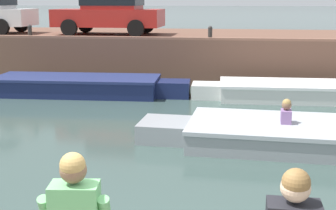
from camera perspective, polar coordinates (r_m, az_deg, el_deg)
name	(u,v)px	position (r m, az deg, el deg)	size (l,w,h in m)	color
ground_plane	(183,138)	(9.86, 1.82, -4.07)	(400.00, 400.00, 0.00)	#384C47
far_quay_wall	(207,54)	(18.46, 4.82, 6.26)	(60.00, 6.00, 1.55)	brown
far_wall_coping	(203,39)	(15.52, 4.28, 8.07)	(60.00, 0.24, 0.08)	brown
boat_moored_west_navy	(85,86)	(14.48, -10.08, 2.32)	(5.98, 1.88, 0.56)	navy
boat_moored_central_white	(288,91)	(14.04, 14.41, 1.67)	(5.21, 1.84, 0.50)	white
motorboat_passing	(313,136)	(9.64, 17.30, -3.59)	(6.62, 2.38, 0.95)	#93999E
car_left_inner_red	(110,12)	(18.00, -7.04, 11.23)	(4.03, 2.08, 1.54)	#B2231E
mooring_bollard_west	(30,31)	(17.11, -16.49, 8.69)	(0.15, 0.15, 0.45)	#2D2B28
mooring_bollard_mid	(210,32)	(15.62, 5.16, 8.82)	(0.15, 0.15, 0.45)	#2D2B28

